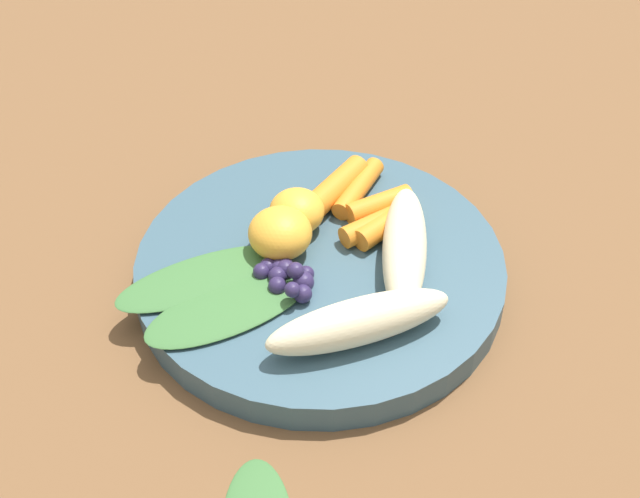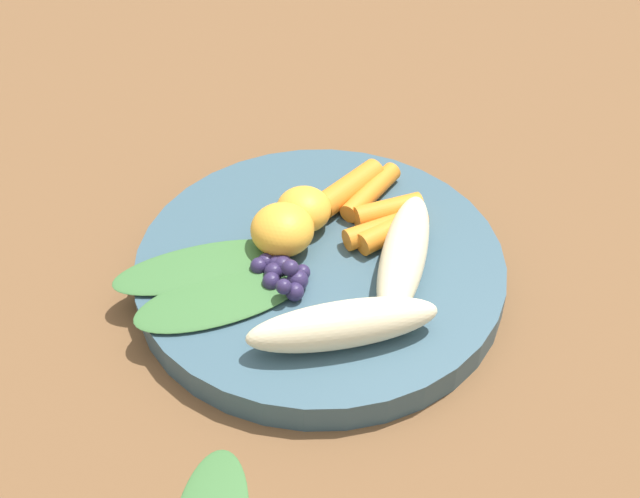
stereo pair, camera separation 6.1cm
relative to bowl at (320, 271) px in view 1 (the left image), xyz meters
The scene contains 14 objects.
ground_plane 0.01m from the bowl, ahead, with size 2.40×2.40×0.00m, color brown.
bowl is the anchor object (origin of this frame).
banana_peeled_left 0.06m from the bowl, 127.22° to the left, with size 0.12×0.03×0.03m, color beige.
banana_peeled_right 0.08m from the bowl, 59.92° to the left, with size 0.12×0.03×0.03m, color beige.
orange_segment_near 0.04m from the bowl, 66.32° to the right, with size 0.05×0.05×0.03m, color #F4A833.
orange_segment_far 0.05m from the bowl, 113.01° to the right, with size 0.04×0.04×0.03m, color #F4A833.
carrot_front 0.06m from the bowl, 161.36° to the left, with size 0.02×0.02×0.05m, color orange.
carrot_mid_left 0.06m from the bowl, 166.60° to the left, with size 0.02×0.02×0.06m, color orange.
carrot_mid_right 0.07m from the bowl, behind, with size 0.02×0.02×0.05m, color orange.
carrot_rear 0.08m from the bowl, 160.95° to the right, with size 0.01×0.01×0.06m, color orange.
carrot_small 0.07m from the bowl, 148.96° to the right, with size 0.02×0.02×0.06m, color orange.
blueberry_pile 0.04m from the bowl, ahead, with size 0.03×0.05×0.02m.
kale_leaf_left 0.08m from the bowl, 33.91° to the right, with size 0.12×0.04×0.01m, color #3D7038.
kale_leaf_right 0.08m from the bowl, ahead, with size 0.12×0.05×0.01m, color #3D7038.
Camera 1 is at (0.34, 0.30, 0.45)m, focal length 49.41 mm.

